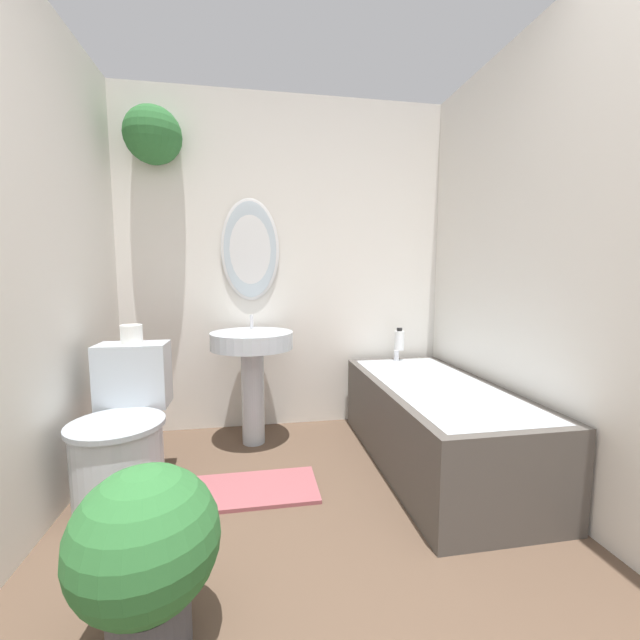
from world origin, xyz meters
The scene contains 9 objects.
wall_back centered at (-0.11, 2.53, 1.30)m, with size 2.46×0.36×2.40m.
wall_right centered at (1.20, 1.26, 1.20)m, with size 0.06×2.64×2.40m.
toilet centered at (-0.89, 1.60, 0.32)m, with size 0.43×0.62×0.76m.
pedestal_sink centered at (-0.26, 2.21, 0.58)m, with size 0.54×0.54×0.86m.
bathtub centered at (0.80, 1.72, 0.26)m, with size 0.69×1.50×0.57m.
shampoo_bottle centered at (0.83, 2.39, 0.64)m, with size 0.07×0.07×0.17m.
potted_plant centered at (-0.58, 0.77, 0.32)m, with size 0.43×0.43×0.56m.
bath_mat centered at (-0.26, 1.59, 0.01)m, with size 0.66×0.35×0.02m.
toilet_paper_roll centered at (-0.89, 1.83, 0.81)m, with size 0.11×0.11×0.10m.
Camera 1 is at (-0.25, -0.38, 1.12)m, focal length 22.00 mm.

